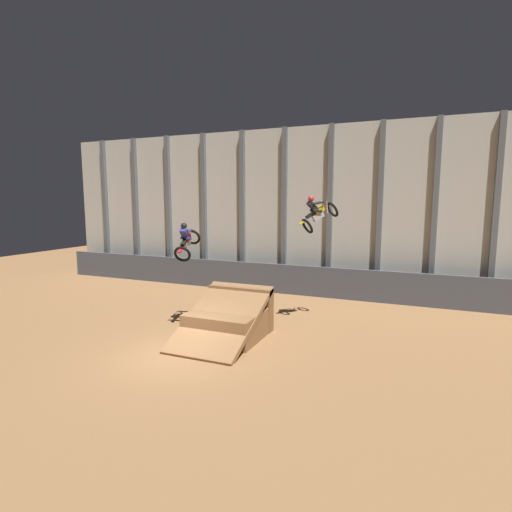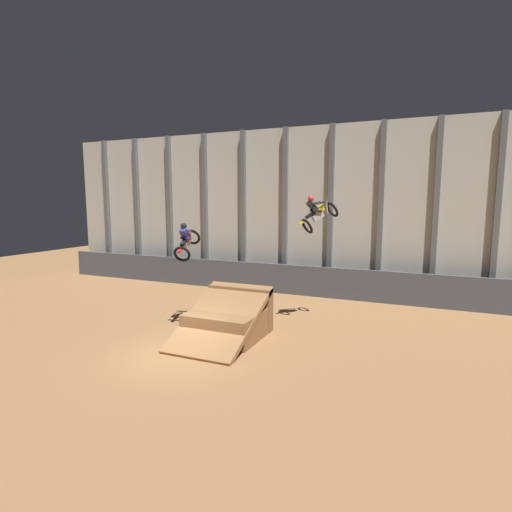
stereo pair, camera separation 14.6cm
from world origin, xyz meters
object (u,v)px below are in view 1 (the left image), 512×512
(rider_bike_right_air, at_px, (317,213))
(traffic_cone_near_ramp, at_px, (266,316))
(rider_bike_left_air, at_px, (187,241))
(dirt_ramp, at_px, (230,319))

(rider_bike_right_air, relative_size, traffic_cone_near_ramp, 2.98)
(rider_bike_right_air, xyz_separation_m, traffic_cone_near_ramp, (-2.06, -0.79, -4.59))
(rider_bike_left_air, height_order, rider_bike_right_air, rider_bike_right_air)
(traffic_cone_near_ramp, bearing_deg, rider_bike_left_air, -148.70)
(dirt_ramp, xyz_separation_m, rider_bike_left_air, (-2.26, 0.49, 3.04))
(dirt_ramp, relative_size, traffic_cone_near_ramp, 7.05)
(dirt_ramp, bearing_deg, rider_bike_right_air, 48.22)
(rider_bike_left_air, bearing_deg, dirt_ramp, -24.33)
(rider_bike_left_air, xyz_separation_m, rider_bike_right_air, (5.01, 2.58, 1.16))
(dirt_ramp, bearing_deg, rider_bike_left_air, 167.74)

